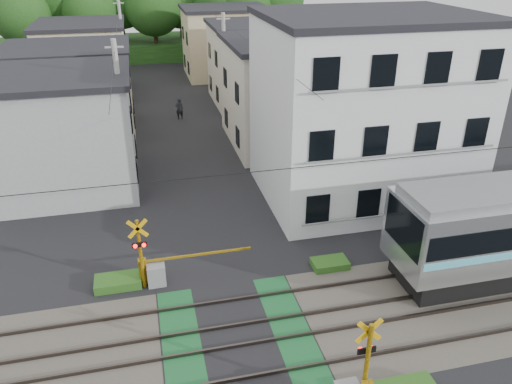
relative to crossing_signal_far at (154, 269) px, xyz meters
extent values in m
plane|color=black|center=(2.59, -3.65, -0.71)|extent=(120.00, 120.00, 0.00)
cube|color=#47423A|center=(2.59, -3.65, -0.71)|extent=(120.00, 6.00, 0.00)
cube|color=black|center=(2.59, -3.65, -0.71)|extent=(5.20, 120.00, 0.00)
cube|color=#145126|center=(0.69, -3.65, -0.70)|extent=(1.30, 6.00, 0.00)
cube|color=#145126|center=(4.49, -3.65, -0.70)|extent=(1.30, 6.00, 0.00)
cube|color=#3F3833|center=(2.59, -5.55, -0.64)|extent=(120.00, 0.08, 0.14)
cube|color=#3F3833|center=(2.59, -4.15, -0.64)|extent=(120.00, 0.08, 0.14)
cube|color=#3F3833|center=(2.59, -3.15, -0.64)|extent=(120.00, 0.08, 0.14)
cube|color=#3F3833|center=(2.59, -1.75, -0.64)|extent=(120.00, 0.08, 0.14)
cube|color=black|center=(12.00, -2.45, -0.39)|extent=(2.58, 2.36, 0.64)
cube|color=black|center=(9.15, -2.45, 2.07)|extent=(0.10, 2.59, 1.68)
cylinder|color=#F2B10C|center=(5.59, -7.25, 0.79)|extent=(0.14, 0.14, 3.00)
cube|color=#F2B10C|center=(5.59, -7.15, 1.99)|extent=(0.77, 0.05, 0.77)
cube|color=#F2B10C|center=(5.59, -7.15, 1.99)|extent=(0.77, 0.05, 0.77)
cube|color=black|center=(5.59, -7.15, 1.29)|extent=(0.55, 0.05, 0.20)
sphere|color=#FF0C07|center=(5.43, -7.09, 1.29)|extent=(0.16, 0.16, 0.16)
sphere|color=#FF0C07|center=(5.75, -7.09, 1.29)|extent=(0.16, 0.16, 0.16)
cylinder|color=#F2B10C|center=(-0.41, -0.05, 0.79)|extent=(0.14, 0.14, 3.00)
cube|color=#F2B10C|center=(-0.41, -0.15, 1.99)|extent=(0.77, 0.05, 0.77)
cube|color=#F2B10C|center=(-0.41, -0.15, 1.99)|extent=(0.77, 0.05, 0.77)
cube|color=black|center=(-0.41, -0.15, 1.29)|extent=(0.55, 0.05, 0.20)
sphere|color=#FF0C07|center=(-0.57, -0.21, 1.29)|extent=(0.16, 0.16, 0.16)
sphere|color=#FF0C07|center=(-0.25, -0.21, 1.29)|extent=(0.16, 0.16, 0.16)
cube|color=gray|center=(0.09, -0.05, -0.26)|extent=(0.70, 0.50, 0.90)
cube|color=#F2B10C|center=(-0.41, 0.20, -0.16)|extent=(0.30, 0.30, 1.10)
cube|color=#F2B10C|center=(1.84, 0.20, 0.29)|extent=(4.20, 0.08, 0.08)
cube|color=white|center=(11.09, 5.85, 3.79)|extent=(10.00, 8.00, 9.00)
cube|color=black|center=(11.09, 5.85, 8.44)|extent=(10.20, 8.16, 0.30)
cube|color=black|center=(7.39, 1.82, 0.79)|extent=(1.10, 0.06, 1.40)
cube|color=black|center=(9.84, 1.82, 0.79)|extent=(1.10, 0.06, 1.40)
cube|color=black|center=(12.29, 1.82, 0.79)|extent=(1.10, 0.06, 1.40)
cube|color=black|center=(14.74, 1.82, 0.79)|extent=(1.10, 0.06, 1.40)
cube|color=gray|center=(11.09, 1.60, 0.19)|extent=(9.00, 0.06, 0.08)
cube|color=black|center=(7.39, 1.82, 3.79)|extent=(1.10, 0.06, 1.40)
cube|color=black|center=(9.84, 1.82, 3.79)|extent=(1.10, 0.06, 1.40)
cube|color=black|center=(12.29, 1.82, 3.79)|extent=(1.10, 0.06, 1.40)
cube|color=black|center=(14.74, 1.82, 3.79)|extent=(1.10, 0.06, 1.40)
cube|color=gray|center=(11.09, 1.60, 3.19)|extent=(9.00, 0.06, 0.08)
cube|color=black|center=(7.39, 1.82, 6.79)|extent=(1.10, 0.06, 1.40)
cube|color=black|center=(9.84, 1.82, 6.79)|extent=(1.10, 0.06, 1.40)
cube|color=black|center=(12.29, 1.82, 6.79)|extent=(1.10, 0.06, 1.40)
cube|color=black|center=(14.74, 1.82, 6.79)|extent=(1.10, 0.06, 1.40)
cube|color=gray|center=(11.09, 1.60, 6.19)|extent=(9.00, 0.06, 0.08)
cube|color=#A2A5A7|center=(-3.91, 10.35, 2.29)|extent=(7.00, 7.00, 6.00)
cube|color=black|center=(-3.91, 10.35, 5.44)|extent=(7.35, 7.35, 0.30)
cube|color=black|center=(-0.38, 8.60, 0.59)|extent=(0.06, 1.00, 1.20)
cube|color=black|center=(-0.38, 12.10, 0.59)|extent=(0.06, 1.00, 1.20)
cube|color=black|center=(-0.38, 8.60, 3.39)|extent=(0.06, 1.00, 1.20)
cube|color=black|center=(-0.38, 12.10, 3.39)|extent=(0.06, 1.00, 1.20)
cube|color=beige|center=(9.39, 14.35, 2.54)|extent=(7.00, 8.00, 6.50)
cube|color=black|center=(9.39, 14.35, 5.94)|extent=(7.35, 8.40, 0.30)
cube|color=black|center=(5.86, 12.35, 0.59)|extent=(0.06, 1.00, 1.20)
cube|color=black|center=(5.86, 16.35, 0.59)|extent=(0.06, 1.00, 1.20)
cube|color=black|center=(5.86, 12.35, 3.39)|extent=(0.06, 1.00, 1.20)
cube|color=black|center=(5.86, 16.35, 3.39)|extent=(0.06, 1.00, 1.20)
cube|color=#CDBB90|center=(-4.41, 19.35, 2.19)|extent=(8.00, 7.00, 5.80)
cube|color=black|center=(-4.41, 19.35, 5.24)|extent=(8.40, 7.35, 0.30)
cube|color=black|center=(-0.38, 17.60, 0.59)|extent=(0.06, 1.00, 1.20)
cube|color=black|center=(-0.38, 21.10, 0.59)|extent=(0.06, 1.00, 1.20)
cube|color=black|center=(-0.38, 17.60, 3.39)|extent=(0.06, 1.00, 1.20)
cube|color=black|center=(-0.38, 21.10, 3.39)|extent=(0.06, 1.00, 1.20)
cube|color=beige|center=(9.79, 24.35, 2.39)|extent=(7.00, 7.00, 6.20)
cube|color=black|center=(9.79, 24.35, 5.64)|extent=(7.35, 7.35, 0.30)
cube|color=black|center=(6.26, 22.60, 0.59)|extent=(0.06, 1.00, 1.20)
cube|color=black|center=(6.26, 26.10, 0.59)|extent=(0.06, 1.00, 1.20)
cube|color=black|center=(6.26, 22.60, 3.39)|extent=(0.06, 1.00, 1.20)
cube|color=black|center=(6.26, 26.10, 3.39)|extent=(0.06, 1.00, 1.20)
cube|color=beige|center=(-4.21, 29.35, 2.29)|extent=(7.00, 8.00, 6.00)
cube|color=black|center=(-4.21, 29.35, 5.44)|extent=(7.35, 8.40, 0.30)
cube|color=black|center=(-0.68, 27.35, 0.59)|extent=(0.06, 1.00, 1.20)
cube|color=black|center=(-0.68, 31.35, 0.59)|extent=(0.06, 1.00, 1.20)
cube|color=black|center=(-0.68, 27.35, 3.39)|extent=(0.06, 1.00, 1.20)
cube|color=black|center=(-0.68, 31.35, 3.39)|extent=(0.06, 1.00, 1.20)
cube|color=#CDBB90|center=(9.09, 34.35, 2.49)|extent=(8.00, 7.00, 6.40)
cube|color=black|center=(9.09, 34.35, 5.84)|extent=(8.40, 7.35, 0.30)
cube|color=black|center=(5.06, 32.60, 0.59)|extent=(0.06, 1.00, 1.20)
cube|color=black|center=(5.06, 36.10, 0.59)|extent=(0.06, 1.00, 1.20)
cube|color=black|center=(5.06, 32.60, 3.39)|extent=(0.06, 1.00, 1.20)
cube|color=black|center=(5.06, 36.10, 3.39)|extent=(0.06, 1.00, 1.20)
cube|color=#224D19|center=(2.59, 46.35, 0.29)|extent=(40.00, 10.00, 2.00)
cylinder|color=#332114|center=(-10.96, 41.81, 1.42)|extent=(0.50, 0.50, 4.26)
sphere|color=#224D19|center=(-10.96, 41.81, 4.83)|extent=(5.97, 5.97, 5.97)
cylinder|color=#332114|center=(-7.66, 45.65, 2.18)|extent=(0.50, 0.50, 5.78)
cylinder|color=#332114|center=(-4.19, 43.08, 1.44)|extent=(0.50, 0.50, 4.31)
sphere|color=#224D19|center=(-4.19, 43.08, 4.89)|extent=(6.04, 6.04, 6.04)
cylinder|color=#332114|center=(-1.01, 45.78, 2.01)|extent=(0.50, 0.50, 5.44)
cylinder|color=#332114|center=(2.60, 42.94, 1.58)|extent=(0.50, 0.50, 4.57)
sphere|color=#224D19|center=(2.60, 42.94, 5.24)|extent=(6.40, 6.40, 6.40)
cylinder|color=#332114|center=(5.87, 45.78, 1.87)|extent=(0.50, 0.50, 5.17)
cylinder|color=#332114|center=(10.36, 43.17, 1.74)|extent=(0.50, 0.50, 4.91)
sphere|color=#224D19|center=(10.36, 43.17, 5.67)|extent=(6.88, 6.88, 6.88)
cylinder|color=#332114|center=(12.50, 42.18, 1.68)|extent=(0.50, 0.50, 4.78)
sphere|color=#224D19|center=(12.50, 42.18, 5.51)|extent=(6.70, 6.70, 6.70)
cylinder|color=#332114|center=(16.63, 43.67, 1.83)|extent=(0.50, 0.50, 5.08)
cube|color=black|center=(8.59, -2.45, 4.89)|extent=(60.00, 0.02, 0.02)
cylinder|color=#A5A5A0|center=(-0.81, 9.35, 3.29)|extent=(0.26, 0.26, 8.00)
cube|color=#A5A5A0|center=(-0.81, 9.35, 6.89)|extent=(0.90, 0.08, 0.08)
cylinder|color=#A5A5A0|center=(6.19, 18.35, 3.29)|extent=(0.26, 0.26, 8.00)
cube|color=#A5A5A0|center=(6.19, 18.35, 6.89)|extent=(0.90, 0.08, 0.08)
cylinder|color=#A5A5A0|center=(-0.81, 30.35, 3.29)|extent=(0.26, 0.26, 8.00)
cube|color=#A5A5A0|center=(-0.81, 30.35, 6.89)|extent=(0.90, 0.08, 0.08)
cube|color=black|center=(-0.81, 19.85, 6.69)|extent=(0.02, 42.00, 0.02)
cube|color=black|center=(6.19, 19.85, 6.69)|extent=(0.02, 42.00, 0.02)
imported|color=black|center=(3.01, 20.77, 0.12)|extent=(0.66, 0.49, 1.66)
cube|color=#2D5E1E|center=(-1.41, 0.25, -0.53)|extent=(1.80, 1.00, 0.36)
cube|color=#2D5E1E|center=(7.19, -0.45, -0.56)|extent=(1.50, 0.90, 0.30)
camera|label=1|loc=(0.19, -16.59, 11.39)|focal=35.00mm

